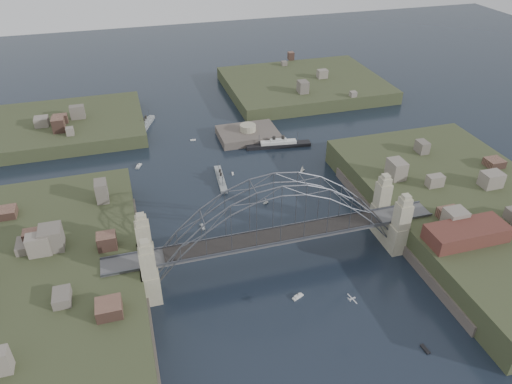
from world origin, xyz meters
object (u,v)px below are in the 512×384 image
(bridge, at_px, (277,223))
(wharf_shed, at_px, (467,233))
(naval_cruiser_far, at_px, (146,125))
(ocean_liner, at_px, (278,145))
(fort_island, at_px, (248,139))
(naval_cruiser_near, at_px, (221,179))

(bridge, bearing_deg, wharf_shed, -17.65)
(naval_cruiser_far, relative_size, ocean_liner, 0.70)
(fort_island, xyz_separation_m, ocean_liner, (8.74, -10.14, 1.25))
(bridge, bearing_deg, naval_cruiser_far, 105.00)
(ocean_liner, bearing_deg, naval_cruiser_far, 145.74)
(fort_island, xyz_separation_m, naval_cruiser_far, (-36.25, 20.51, 1.25))
(naval_cruiser_near, distance_m, ocean_liner, 30.83)
(fort_island, bearing_deg, wharf_shed, -69.15)
(wharf_shed, bearing_deg, bridge, 162.35)
(wharf_shed, xyz_separation_m, naval_cruiser_far, (-68.25, 104.51, -9.09))
(wharf_shed, relative_size, naval_cruiser_far, 1.18)
(naval_cruiser_far, distance_m, ocean_liner, 54.44)
(naval_cruiser_near, xyz_separation_m, ocean_liner, (25.52, 17.29, 0.15))
(fort_island, height_order, naval_cruiser_near, fort_island)
(wharf_shed, distance_m, naval_cruiser_near, 75.27)
(wharf_shed, bearing_deg, naval_cruiser_near, 130.77)
(naval_cruiser_far, bearing_deg, fort_island, -29.50)
(naval_cruiser_far, xyz_separation_m, ocean_liner, (44.99, -30.65, -0.00))
(fort_island, xyz_separation_m, wharf_shed, (32.00, -84.00, 10.34))
(wharf_shed, relative_size, naval_cruiser_near, 1.23)
(naval_cruiser_near, height_order, ocean_liner, ocean_liner)
(naval_cruiser_near, relative_size, ocean_liner, 0.68)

